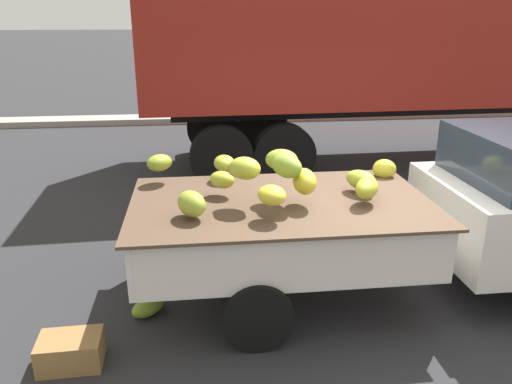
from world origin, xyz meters
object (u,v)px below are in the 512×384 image
Objects in this scene: pickup_truck at (475,210)px; semi_trailer at (455,30)px; produce_crate at (71,351)px; fallen_banana_bunch_near_tailgate at (148,307)px.

pickup_truck is 0.43× the size of semi_trailer.
semi_trailer is 23.21× the size of produce_crate.
semi_trailer is 32.82× the size of fallen_banana_bunch_near_tailgate.
pickup_truck is 14.21× the size of fallen_banana_bunch_near_tailgate.
fallen_banana_bunch_near_tailgate is at bearing -138.43° from semi_trailer.
pickup_truck is at bearing -114.62° from semi_trailer.
pickup_truck is 4.15m from produce_crate.
fallen_banana_bunch_near_tailgate is (-3.40, -0.18, -0.80)m from pickup_truck.
semi_trailer is at bearing 43.23° from fallen_banana_bunch_near_tailgate.
produce_crate is at bearing -137.71° from semi_trailer.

